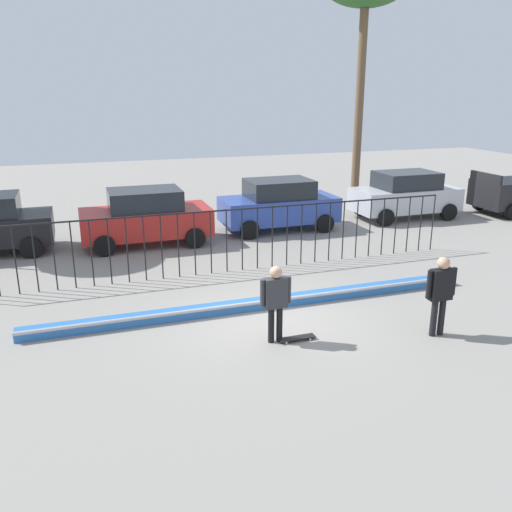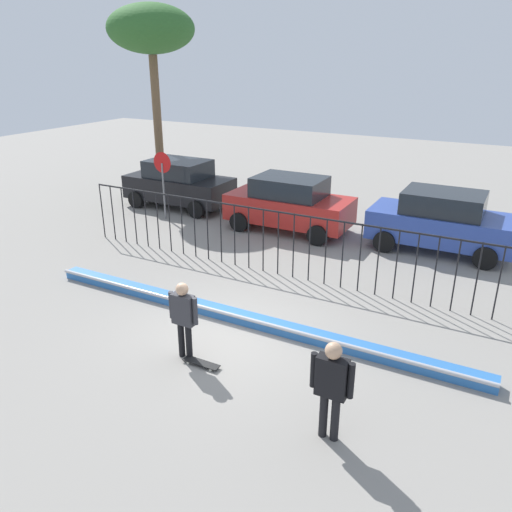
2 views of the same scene
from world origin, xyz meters
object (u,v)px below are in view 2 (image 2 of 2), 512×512
at_px(skateboarder, 184,314).
at_px(camera_operator, 332,382).
at_px(parked_car_red, 289,203).
at_px(palm_tree_short, 151,32).
at_px(skateboard, 201,363).
at_px(parked_car_black, 179,183).
at_px(stop_sign, 163,176).
at_px(parked_car_blue, 441,221).

xyz_separation_m(skateboarder, camera_operator, (3.42, -0.83, 0.06)).
height_order(parked_car_red, palm_tree_short, palm_tree_short).
height_order(camera_operator, parked_car_red, parked_car_red).
distance_m(skateboard, camera_operator, 3.21).
bearing_deg(skateboarder, parked_car_black, 148.27).
bearing_deg(camera_operator, stop_sign, -4.57).
relative_size(skateboarder, skateboard, 2.09).
bearing_deg(parked_car_black, camera_operator, -48.33).
height_order(skateboarder, parked_car_blue, parked_car_blue).
height_order(skateboard, camera_operator, camera_operator).
bearing_deg(skateboard, stop_sign, 138.65).
xyz_separation_m(skateboard, parked_car_red, (-1.99, 8.44, 0.91)).
height_order(parked_car_black, palm_tree_short, palm_tree_short).
relative_size(skateboarder, parked_car_red, 0.39).
relative_size(camera_operator, parked_car_blue, 0.41).
relative_size(parked_car_red, palm_tree_short, 0.56).
bearing_deg(stop_sign, parked_car_red, 11.66).
relative_size(skateboarder, parked_car_blue, 0.39).
bearing_deg(parked_car_black, skateboard, -56.07).
bearing_deg(camera_operator, skateboard, 22.26).
relative_size(camera_operator, stop_sign, 0.71).
bearing_deg(stop_sign, camera_operator, -40.39).
relative_size(skateboard, palm_tree_short, 0.10).
xyz_separation_m(skateboarder, palm_tree_short, (-8.90, 10.59, 5.63)).
bearing_deg(camera_operator, parked_car_black, -8.16).
relative_size(skateboard, parked_car_red, 0.19).
relative_size(skateboarder, parked_car_black, 0.39).
bearing_deg(skateboard, parked_car_blue, 78.28).
height_order(stop_sign, palm_tree_short, palm_tree_short).
height_order(parked_car_red, parked_car_blue, same).
distance_m(parked_car_black, parked_car_red, 5.15).
height_order(camera_operator, palm_tree_short, palm_tree_short).
bearing_deg(palm_tree_short, parked_car_black, -37.05).
xyz_separation_m(parked_car_black, parked_car_blue, (10.11, -0.12, 0.00)).
height_order(parked_car_black, stop_sign, stop_sign).
distance_m(parked_car_blue, stop_sign, 9.79).
bearing_deg(stop_sign, parked_car_black, 106.18).
relative_size(parked_car_red, parked_car_blue, 1.00).
bearing_deg(stop_sign, palm_tree_short, 129.83).
height_order(parked_car_red, stop_sign, stop_sign).
relative_size(stop_sign, palm_tree_short, 0.32).
bearing_deg(palm_tree_short, parked_car_red, -17.02).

